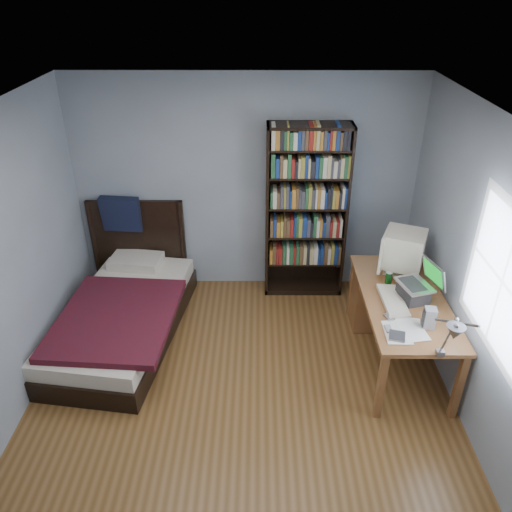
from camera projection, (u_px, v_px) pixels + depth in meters
name	position (u px, v px, depth m)	size (l,w,h in m)	color
room	(242.00, 292.00, 3.77)	(4.20, 4.24, 2.50)	brown
desk	(389.00, 298.00, 5.16)	(0.75, 1.59, 0.73)	brown
crt_monitor	(402.00, 250.00, 4.89)	(0.52, 0.48, 0.45)	beige
laptop	(416.00, 289.00, 4.54)	(0.40, 0.38, 0.40)	#2D2D30
desk_lamp	(453.00, 334.00, 3.35)	(0.24, 0.54, 0.64)	#99999E
keyboard	(393.00, 301.00, 4.55)	(0.19, 0.50, 0.03)	beige
speaker	(429.00, 318.00, 4.19)	(0.10, 0.10, 0.19)	gray
soda_can	(389.00, 278.00, 4.81)	(0.06, 0.06, 0.12)	#093707
mouse	(399.00, 281.00, 4.84)	(0.06, 0.11, 0.04)	silver
phone_silver	(388.00, 317.00, 4.34)	(0.05, 0.10, 0.02)	silver
phone_grey	(388.00, 329.00, 4.20)	(0.05, 0.10, 0.02)	gray
external_drive	(397.00, 337.00, 4.11)	(0.13, 0.13, 0.03)	gray
bookshelf	(306.00, 213.00, 5.57)	(0.90, 0.30, 2.01)	black
bed	(124.00, 310.00, 5.25)	(1.33, 2.22, 1.16)	black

